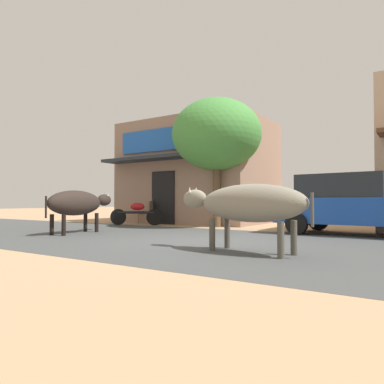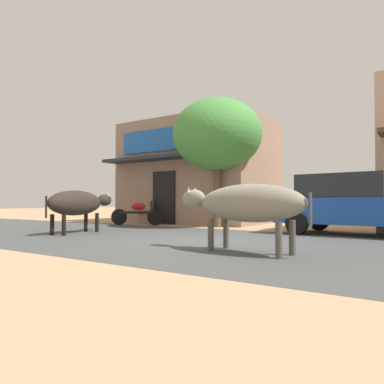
{
  "view_description": "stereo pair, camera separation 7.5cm",
  "coord_description": "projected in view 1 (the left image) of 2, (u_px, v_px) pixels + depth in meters",
  "views": [
    {
      "loc": [
        4.26,
        -6.92,
        0.9
      ],
      "look_at": [
        -1.19,
        1.41,
        1.16
      ],
      "focal_mm": 33.43,
      "sensor_mm": 36.0,
      "label": 1
    },
    {
      "loc": [
        4.33,
        -6.88,
        0.9
      ],
      "look_at": [
        -1.19,
        1.41,
        1.16
      ],
      "focal_mm": 33.43,
      "sensor_mm": 36.0,
      "label": 2
    }
  ],
  "objects": [
    {
      "name": "cafe_chair_by_doorway",
      "position": [
        145.0,
        211.0,
        14.93
      ],
      "size": [
        0.62,
        0.62,
        0.92
      ],
      "color": "brown",
      "rests_on": "ground"
    },
    {
      "name": "cow_far_dark",
      "position": [
        248.0,
        204.0,
        6.3
      ],
      "size": [
        2.69,
        0.94,
        1.21
      ],
      "color": "gray",
      "rests_on": "ground"
    },
    {
      "name": "cafe_chair_near_tree",
      "position": [
        155.0,
        211.0,
        14.35
      ],
      "size": [
        0.49,
        0.49,
        0.92
      ],
      "color": "brown",
      "rests_on": "ground"
    },
    {
      "name": "ground",
      "position": [
        202.0,
        241.0,
        8.1
      ],
      "size": [
        80.0,
        80.0,
        0.0
      ],
      "primitive_type": "plane",
      "color": "tan"
    },
    {
      "name": "roadside_tree",
      "position": [
        217.0,
        135.0,
        12.68
      ],
      "size": [
        3.17,
        3.17,
        4.55
      ],
      "color": "brown",
      "rests_on": "ground"
    },
    {
      "name": "parked_motorcycle",
      "position": [
        137.0,
        213.0,
        13.54
      ],
      "size": [
        1.9,
        0.9,
        1.06
      ],
      "color": "black",
      "rests_on": "ground"
    },
    {
      "name": "storefront_left_cafe",
      "position": [
        198.0,
        173.0,
        15.85
      ],
      "size": [
        6.11,
        5.18,
        4.33
      ],
      "color": "#927361",
      "rests_on": "ground"
    },
    {
      "name": "cow_near_brown",
      "position": [
        77.0,
        203.0,
        10.09
      ],
      "size": [
        0.86,
        2.56,
        1.21
      ],
      "color": "#2D231E",
      "rests_on": "ground"
    },
    {
      "name": "asphalt_road",
      "position": [
        202.0,
        241.0,
        8.1
      ],
      "size": [
        72.0,
        6.49,
        0.0
      ],
      "primitive_type": "cube",
      "color": "#434646",
      "rests_on": "ground"
    },
    {
      "name": "parked_hatchback_car",
      "position": [
        352.0,
        204.0,
        9.7
      ],
      "size": [
        4.14,
        2.21,
        1.64
      ],
      "color": "#1945A2",
      "rests_on": "ground"
    }
  ]
}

